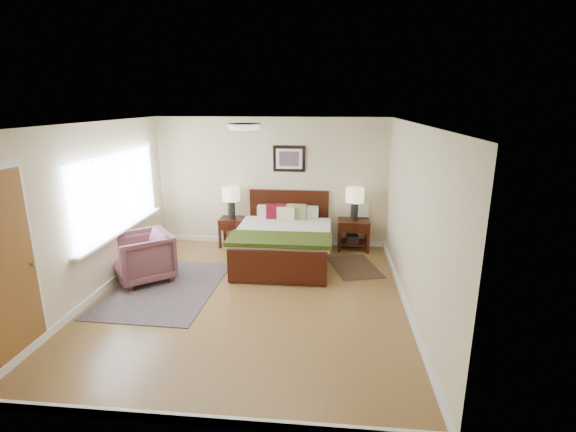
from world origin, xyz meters
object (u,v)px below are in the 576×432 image
object	(u,v)px
armchair	(143,257)
nightstand_left	(232,224)
lamp_left	(231,197)
bed	(284,235)
nightstand_right	(353,232)
rug_persian	(165,288)
lamp_right	(355,198)

from	to	relation	value
armchair	nightstand_left	bearing A→B (deg)	110.74
lamp_left	armchair	xyz separation A→B (m)	(-1.04, -1.77, -0.61)
bed	nightstand_right	size ratio (longest dim) A/B	3.38
lamp_left	rug_persian	bearing A→B (deg)	-105.84
lamp_left	nightstand_right	bearing A→B (deg)	-0.33
nightstand_right	rug_persian	bearing A→B (deg)	-145.14
nightstand_left	nightstand_right	size ratio (longest dim) A/B	0.94
lamp_right	rug_persian	size ratio (longest dim) A/B	0.28
bed	lamp_left	bearing A→B (deg)	145.42
nightstand_right	bed	bearing A→B (deg)	-149.29
rug_persian	lamp_left	bearing A→B (deg)	75.55
lamp_left	rug_persian	xyz separation A→B (m)	(-0.59, -2.08, -0.99)
lamp_left	lamp_right	bearing A→B (deg)	0.00
bed	armchair	bearing A→B (deg)	-154.86
lamp_left	rug_persian	size ratio (longest dim) A/B	0.28
lamp_left	armchair	bearing A→B (deg)	-120.38
nightstand_left	lamp_right	size ratio (longest dim) A/B	0.93
nightstand_left	lamp_left	xyz separation A→B (m)	(-0.00, 0.02, 0.55)
nightstand_left	rug_persian	xyz separation A→B (m)	(-0.59, -2.06, -0.44)
bed	armchair	distance (m)	2.38
nightstand_left	lamp_left	bearing A→B (deg)	90.00
nightstand_left	lamp_right	distance (m)	2.44
bed	lamp_right	bearing A→B (deg)	31.16
nightstand_right	armchair	bearing A→B (deg)	-152.73
nightstand_right	armchair	xyz separation A→B (m)	(-3.41, -1.76, 0.02)
lamp_right	rug_persian	xyz separation A→B (m)	(-2.96, -2.08, -1.02)
nightstand_right	rug_persian	world-z (taller)	nightstand_right
armchair	rug_persian	size ratio (longest dim) A/B	0.39
bed	lamp_left	size ratio (longest dim) A/B	3.31
nightstand_right	armchair	world-z (taller)	armchair
nightstand_right	lamp_right	distance (m)	0.66
bed	lamp_right	distance (m)	1.57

